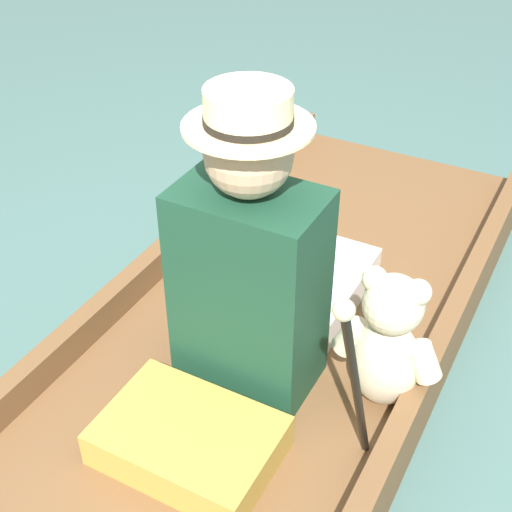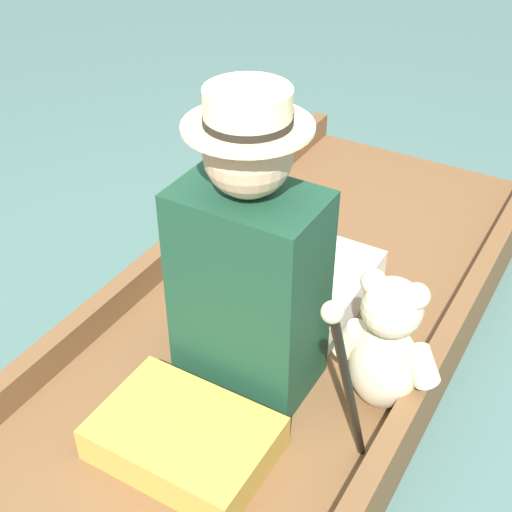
{
  "view_description": "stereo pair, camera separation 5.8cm",
  "coord_description": "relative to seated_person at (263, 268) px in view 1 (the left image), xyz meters",
  "views": [
    {
      "loc": [
        0.75,
        -1.33,
        1.68
      ],
      "look_at": [
        0.02,
        0.04,
        0.55
      ],
      "focal_mm": 50.0,
      "sensor_mm": 36.0,
      "label": 1
    },
    {
      "loc": [
        0.8,
        -1.3,
        1.68
      ],
      "look_at": [
        0.02,
        0.04,
        0.55
      ],
      "focal_mm": 50.0,
      "sensor_mm": 36.0,
      "label": 2
    }
  ],
  "objects": [
    {
      "name": "seat_cushion",
      "position": [
        0.0,
        -0.42,
        -0.28
      ],
      "size": [
        0.46,
        0.32,
        0.11
      ],
      "color": "#B7933D",
      "rests_on": "punt_boat"
    },
    {
      "name": "walking_cane",
      "position": [
        0.41,
        -0.35,
        0.09
      ],
      "size": [
        0.04,
        0.31,
        0.72
      ],
      "color": "black",
      "rests_on": "punt_boat"
    },
    {
      "name": "punt_boat",
      "position": [
        -0.02,
        -0.08,
        -0.4
      ],
      "size": [
        1.06,
        3.09,
        0.25
      ],
      "color": "brown",
      "rests_on": "ground_plane"
    },
    {
      "name": "seated_person",
      "position": [
        0.0,
        0.0,
        0.0
      ],
      "size": [
        0.39,
        0.79,
        0.89
      ],
      "rotation": [
        0.0,
        0.0,
        -0.11
      ],
      "color": "white",
      "rests_on": "punt_boat"
    },
    {
      "name": "ground_plane",
      "position": [
        -0.02,
        -0.08,
        -0.48
      ],
      "size": [
        16.0,
        16.0,
        0.0
      ],
      "primitive_type": "plane",
      "color": "#476B66"
    },
    {
      "name": "teddy_bear",
      "position": [
        0.38,
        0.01,
        -0.13
      ],
      "size": [
        0.31,
        0.18,
        0.45
      ],
      "color": "beige",
      "rests_on": "punt_boat"
    },
    {
      "name": "wine_glass",
      "position": [
        -0.34,
        0.4,
        -0.21
      ],
      "size": [
        0.07,
        0.07,
        0.2
      ],
      "color": "silver",
      "rests_on": "punt_boat"
    }
  ]
}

